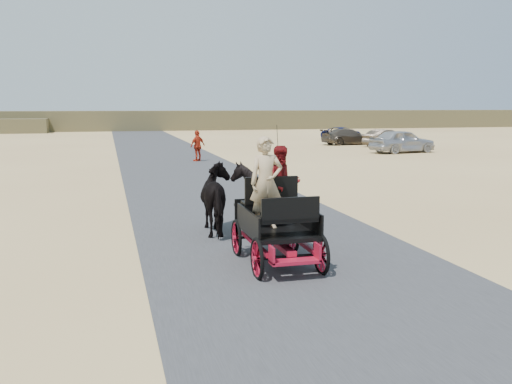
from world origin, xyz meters
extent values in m
plane|color=tan|center=(0.00, 0.00, 0.00)|extent=(140.00, 140.00, 0.00)
cube|color=#38383A|center=(0.00, 0.00, 0.01)|extent=(6.00, 140.00, 0.01)
cube|color=brown|center=(0.00, 62.00, 1.20)|extent=(140.00, 6.00, 2.40)
imported|color=black|center=(-0.93, 2.39, 0.85)|extent=(0.91, 2.01, 1.70)
imported|color=black|center=(0.17, 2.39, 0.85)|extent=(1.37, 1.54, 1.70)
imported|color=tan|center=(-0.58, -0.56, 1.62)|extent=(0.66, 0.43, 1.80)
imported|color=#660C0F|center=(-0.08, -0.01, 1.51)|extent=(0.77, 0.60, 1.58)
imported|color=#B72A14|center=(1.33, 20.46, 0.86)|extent=(1.07, 0.91, 1.73)
imported|color=#B2B2B7|center=(15.27, 22.81, 0.77)|extent=(4.75, 2.60, 1.53)
imported|color=brown|center=(16.98, 28.47, 0.64)|extent=(4.08, 2.75, 1.27)
imported|color=brown|center=(14.97, 30.85, 0.63)|extent=(4.49, 2.21, 1.26)
imported|color=navy|center=(17.02, 36.90, 0.58)|extent=(4.55, 3.66, 1.15)
camera|label=1|loc=(-3.54, -11.14, 3.12)|focal=40.00mm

